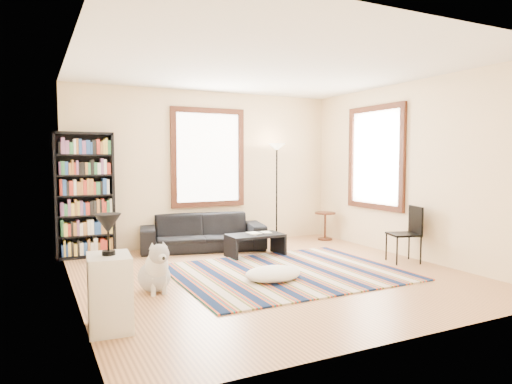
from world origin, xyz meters
name	(u,v)px	position (x,y,z in m)	size (l,w,h in m)	color
floor	(272,278)	(0.00, 0.00, -0.05)	(5.00, 5.00, 0.10)	tan
ceiling	(273,62)	(0.00, 0.00, 2.85)	(5.00, 5.00, 0.10)	white
wall_back	(207,169)	(0.00, 2.55, 1.40)	(5.00, 0.10, 2.80)	beige
wall_front	(416,180)	(0.00, -2.55, 1.40)	(5.00, 0.10, 2.80)	beige
wall_left	(68,175)	(-2.55, 0.00, 1.40)	(0.10, 5.00, 2.80)	beige
wall_right	(413,170)	(2.55, 0.00, 1.40)	(0.10, 5.00, 2.80)	beige
window_back	(208,158)	(0.00, 2.47, 1.60)	(1.20, 0.06, 1.60)	white
window_right	(376,158)	(2.47, 0.80, 1.60)	(0.06, 1.20, 1.60)	white
rug	(287,272)	(0.23, 0.00, 0.01)	(3.03, 2.42, 0.02)	#0C1A3C
sofa	(203,232)	(-0.26, 2.05, 0.31)	(2.11, 0.83, 0.62)	black
bookshelf	(85,195)	(-2.16, 2.32, 1.00)	(0.90, 0.30, 2.00)	black
coffee_table	(255,245)	(0.32, 1.17, 0.18)	(0.90, 0.50, 0.36)	black
book_a	(250,234)	(0.22, 1.17, 0.37)	(0.23, 0.17, 0.02)	beige
book_b	(262,233)	(0.47, 1.22, 0.37)	(0.14, 0.20, 0.01)	beige
floor_cushion	(273,274)	(-0.15, -0.29, 0.09)	(0.76, 0.57, 0.19)	white
floor_lamp	(277,193)	(1.25, 2.15, 0.93)	(0.30, 0.30, 1.86)	black
side_table	(325,226)	(2.20, 1.90, 0.27)	(0.40, 0.40, 0.54)	#431A10
folding_chair	(403,234)	(2.15, -0.23, 0.43)	(0.42, 0.40, 0.86)	black
white_cabinet	(110,292)	(-2.30, -1.10, 0.35)	(0.38, 0.50, 0.70)	silver
table_lamp	(108,234)	(-2.30, -1.10, 0.89)	(0.24, 0.24, 0.38)	black
dog	(154,267)	(-1.64, -0.06, 0.30)	(0.43, 0.60, 0.60)	silver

